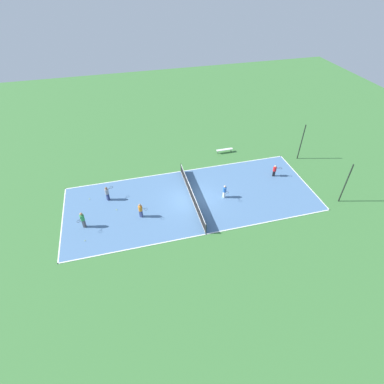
{
  "coord_description": "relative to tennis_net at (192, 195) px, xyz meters",
  "views": [
    {
      "loc": [
        21.48,
        -5.63,
        19.25
      ],
      "look_at": [
        0.0,
        0.0,
        0.9
      ],
      "focal_mm": 28.0,
      "sensor_mm": 36.0,
      "label": 1
    }
  ],
  "objects": [
    {
      "name": "player_center_orange",
      "position": [
        1.23,
        -5.11,
        0.33
      ],
      "size": [
        0.87,
        0.92,
        1.53
      ],
      "rotation": [
        0.0,
        0.0,
        0.84
      ],
      "color": "navy",
      "rests_on": "court_surface"
    },
    {
      "name": "player_coach_red",
      "position": [
        -1.45,
        9.48,
        0.22
      ],
      "size": [
        0.61,
        0.99,
        1.36
      ],
      "rotation": [
        0.0,
        0.0,
        1.25
      ],
      "color": "black",
      "rests_on": "court_surface"
    },
    {
      "name": "ground_plane",
      "position": [
        0.0,
        0.0,
        -0.56
      ],
      "size": [
        80.0,
        80.0,
        0.0
      ],
      "primitive_type": "plane",
      "color": "#3D7538"
    },
    {
      "name": "tennis_ball_near_net",
      "position": [
        -4.38,
        7.52,
        -0.5
      ],
      "size": [
        0.07,
        0.07,
        0.07
      ],
      "primitive_type": "sphere",
      "color": "#CCE033",
      "rests_on": "court_surface"
    },
    {
      "name": "tennis_net",
      "position": [
        0.0,
        0.0,
        0.0
      ],
      "size": [
        9.5,
        0.1,
        1.06
      ],
      "color": "black",
      "rests_on": "court_surface"
    },
    {
      "name": "bench",
      "position": [
        -7.28,
        5.93,
        -0.17
      ],
      "size": [
        0.36,
        1.99,
        0.45
      ],
      "rotation": [
        0.0,
        0.0,
        1.57
      ],
      "color": "silver",
      "rests_on": "ground_plane"
    },
    {
      "name": "tennis_ball_far_baseline",
      "position": [
        2.96,
        -10.09,
        -0.5
      ],
      "size": [
        0.07,
        0.07,
        0.07
      ],
      "primitive_type": "sphere",
      "color": "#CCE033",
      "rests_on": "court_surface"
    },
    {
      "name": "player_near_blue",
      "position": [
        0.57,
        3.12,
        0.28
      ],
      "size": [
        0.94,
        0.37,
        1.45
      ],
      "rotation": [
        0.0,
        0.0,
        0.03
      ],
      "color": "white",
      "rests_on": "court_surface"
    },
    {
      "name": "fence_post_back_right",
      "position": [
        3.91,
        13.75,
        1.59
      ],
      "size": [
        0.12,
        0.12,
        4.3
      ],
      "color": "black",
      "rests_on": "ground_plane"
    },
    {
      "name": "tennis_ball_right_alley",
      "position": [
        -2.51,
        -9.76,
        -0.5
      ],
      "size": [
        0.07,
        0.07,
        0.07
      ],
      "primitive_type": "sphere",
      "color": "#CCE033",
      "rests_on": "court_surface"
    },
    {
      "name": "player_baseline_gray",
      "position": [
        -1.96,
        -7.93,
        0.34
      ],
      "size": [
        0.84,
        0.94,
        1.55
      ],
      "rotation": [
        0.0,
        0.0,
        2.24
      ],
      "color": "navy",
      "rests_on": "court_surface"
    },
    {
      "name": "fence_post_back_left",
      "position": [
        -3.91,
        13.75,
        1.59
      ],
      "size": [
        0.12,
        0.12,
        4.3
      ],
      "color": "black",
      "rests_on": "ground_plane"
    },
    {
      "name": "player_far_green",
      "position": [
        1.26,
        -10.12,
        0.43
      ],
      "size": [
        0.99,
        0.67,
        1.68
      ],
      "rotation": [
        0.0,
        0.0,
        5.88
      ],
      "color": "#4C4C51",
      "rests_on": "court_surface"
    },
    {
      "name": "court_surface",
      "position": [
        0.0,
        0.0,
        -0.55
      ],
      "size": [
        9.7,
        24.36,
        0.02
      ],
      "color": "#4C729E",
      "rests_on": "ground_plane"
    },
    {
      "name": "tennis_ball_left_sideline",
      "position": [
        -0.27,
        -7.26,
        -0.5
      ],
      "size": [
        0.07,
        0.07,
        0.07
      ],
      "primitive_type": "sphere",
      "color": "#CCE033",
      "rests_on": "court_surface"
    }
  ]
}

